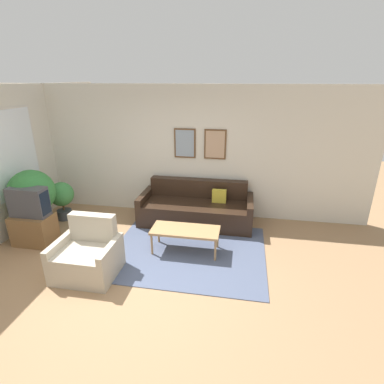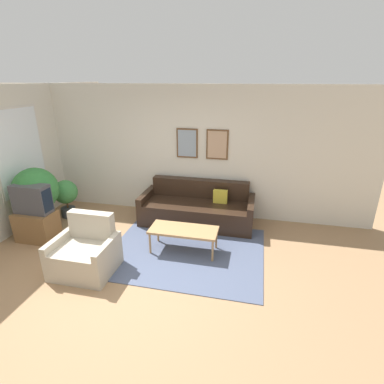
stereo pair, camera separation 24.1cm
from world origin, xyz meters
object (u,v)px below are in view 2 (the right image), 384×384
at_px(couch, 197,209).
at_px(tv, 32,199).
at_px(coffee_table, 184,231).
at_px(armchair, 86,254).
at_px(potted_plant_tall, 36,191).

bearing_deg(couch, tv, -153.77).
distance_m(coffee_table, armchair, 1.58).
distance_m(coffee_table, potted_plant_tall, 2.92).
bearing_deg(coffee_table, tv, -175.88).
height_order(couch, potted_plant_tall, potted_plant_tall).
relative_size(couch, tv, 3.48).
xyz_separation_m(couch, armchair, (-1.33, -2.00, -0.00)).
height_order(couch, coffee_table, couch).
bearing_deg(tv, couch, 26.23).
height_order(tv, armchair, tv).
distance_m(armchair, potted_plant_tall, 1.92).
bearing_deg(tv, armchair, -25.57).
bearing_deg(coffee_table, armchair, -147.14).
height_order(coffee_table, armchair, armchair).
bearing_deg(potted_plant_tall, couch, 19.33).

